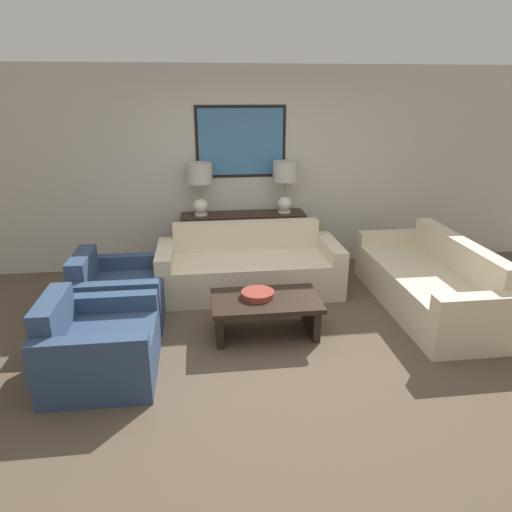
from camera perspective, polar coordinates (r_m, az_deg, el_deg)
The scene contains 11 objects.
ground_plane at distance 4.38m, azimuth 1.33°, elevation -12.09°, with size 20.00×20.00×0.00m, color brown.
back_wall at distance 6.23m, azimuth -1.91°, elevation 10.73°, with size 8.50×0.12×2.65m.
console_table at distance 6.18m, azimuth -1.58°, elevation 1.75°, with size 1.64×0.39×0.79m.
table_lamp_left at distance 5.95m, azimuth -7.05°, elevation 9.31°, with size 0.33×0.33×0.68m.
table_lamp_right at distance 6.05m, azimuth 3.66°, elevation 9.59°, with size 0.33×0.33×0.68m.
couch_by_back_wall at distance 5.57m, azimuth -0.86°, elevation -1.62°, with size 2.18×0.88×0.79m.
couch_by_side at distance 5.49m, azimuth 20.82°, elevation -3.31°, with size 0.88×2.18×0.79m.
coffee_table at distance 4.58m, azimuth 1.20°, elevation -6.52°, with size 1.07×0.65×0.39m.
decorative_bowl at distance 4.55m, azimuth 0.21°, elevation -4.78°, with size 0.33×0.33×0.06m.
armchair_near_back_wall at distance 5.11m, azimuth -16.86°, elevation -4.69°, with size 0.90×0.95×0.75m.
armchair_near_camera at distance 4.18m, azimuth -19.12°, elevation -10.73°, with size 0.90×0.95×0.75m.
Camera 1 is at (-0.56, -3.67, 2.32)m, focal length 32.00 mm.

